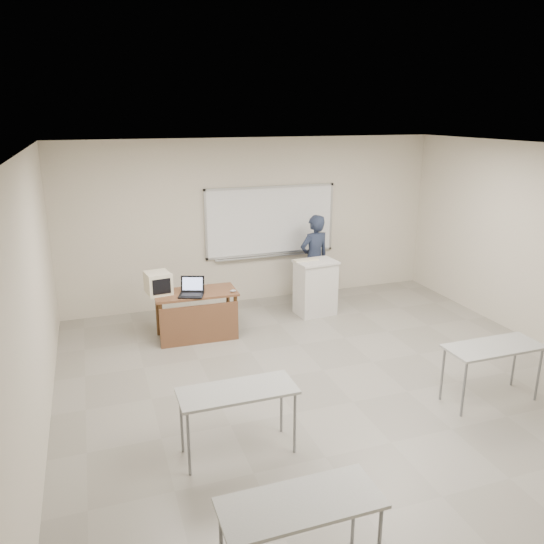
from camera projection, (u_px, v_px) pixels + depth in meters
name	position (u px, v px, depth m)	size (l,w,h in m)	color
floor	(353.00, 402.00, 6.52)	(7.00, 8.00, 0.01)	gray
whiteboard	(271.00, 222.00, 9.77)	(2.48, 0.10, 1.31)	white
student_desks	(421.00, 410.00, 5.10)	(4.40, 2.20, 0.73)	#A5A49F
instructor_desk	(197.00, 308.00, 8.18)	(1.26, 0.63, 0.75)	brown
podium	(315.00, 287.00, 9.25)	(0.69, 0.50, 0.97)	#BBB8B1
crt_monitor	(158.00, 283.00, 8.10)	(0.36, 0.41, 0.34)	beige
laptop	(190.00, 291.00, 8.05)	(0.36, 0.33, 0.27)	black
mouse	(233.00, 291.00, 8.20)	(0.10, 0.07, 0.04)	gray
keyboard	(306.00, 260.00, 9.13)	(0.43, 0.14, 0.02)	beige
presenter	(314.00, 259.00, 9.74)	(0.60, 0.40, 1.66)	black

